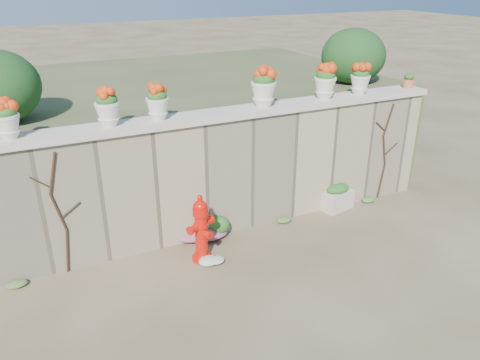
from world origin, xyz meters
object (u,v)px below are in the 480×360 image
planter_box (337,197)px  urn_pot_0 (6,120)px  terracotta_pot (408,81)px  fire_hydrant (201,228)px

planter_box → urn_pot_0: 5.69m
urn_pot_0 → terracotta_pot: bearing=-0.0°
fire_hydrant → urn_pot_0: size_ratio=2.12×
fire_hydrant → terracotta_pot: size_ratio=4.09×
planter_box → urn_pot_0: size_ratio=1.27×
fire_hydrant → planter_box: 3.00m
planter_box → terracotta_pot: terracotta_pot is taller
fire_hydrant → urn_pot_0: 3.06m
planter_box → terracotta_pot: bearing=-3.4°
urn_pot_0 → terracotta_pot: urn_pot_0 is taller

